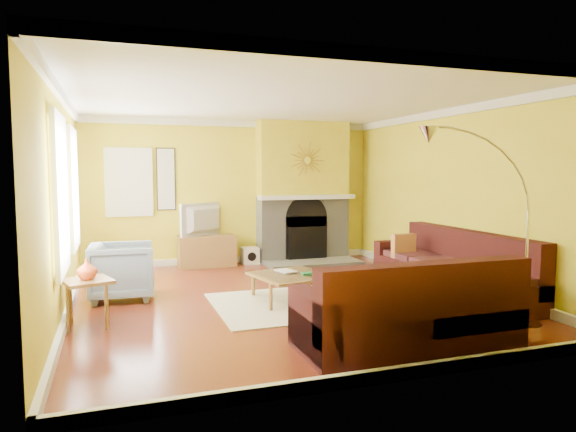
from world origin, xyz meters
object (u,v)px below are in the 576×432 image
object	(u,v)px
sectional_sofa	(388,274)
arc_lamp	(483,233)
coffee_table	(291,287)
armchair	(122,271)
side_table	(88,303)
media_console	(207,251)

from	to	relation	value
sectional_sofa	arc_lamp	xyz separation A→B (m)	(0.41, -1.24, 0.64)
arc_lamp	coffee_table	bearing A→B (deg)	125.80
arc_lamp	armchair	bearing A→B (deg)	141.62
armchair	coffee_table	bearing A→B (deg)	-108.84
side_table	arc_lamp	bearing A→B (deg)	-22.47
armchair	arc_lamp	bearing A→B (deg)	-125.73
sectional_sofa	media_console	bearing A→B (deg)	114.69
sectional_sofa	media_console	xyz separation A→B (m)	(-1.68, 3.65, -0.17)
armchair	arc_lamp	distance (m)	4.65
sectional_sofa	armchair	distance (m)	3.58
armchair	sectional_sofa	bearing A→B (deg)	-114.11
coffee_table	sectional_sofa	bearing A→B (deg)	-36.28
media_console	arc_lamp	world-z (taller)	arc_lamp
armchair	media_console	bearing A→B (deg)	-33.90
sectional_sofa	side_table	xyz separation A→B (m)	(-3.58, 0.41, -0.18)
sectional_sofa	armchair	world-z (taller)	sectional_sofa
media_console	side_table	size ratio (longest dim) A/B	1.92
side_table	arc_lamp	world-z (taller)	arc_lamp
media_console	side_table	xyz separation A→B (m)	(-1.90, -3.24, -0.02)
sectional_sofa	media_console	size ratio (longest dim) A/B	3.40
armchair	arc_lamp	xyz separation A→B (m)	(3.60, -2.85, 0.70)
media_console	coffee_table	bearing A→B (deg)	-77.48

